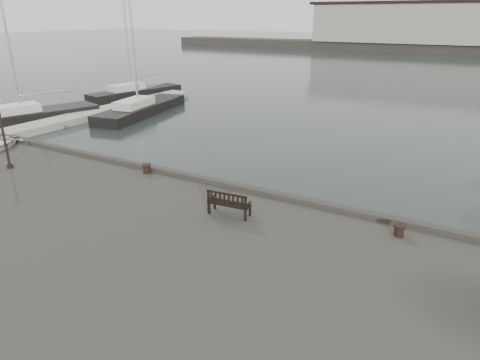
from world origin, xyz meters
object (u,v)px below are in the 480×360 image
at_px(bench, 229,208).
at_px(lamp_post, 1,122).
at_px(bollard_right, 399,230).
at_px(yacht_b, 136,95).
at_px(yacht_c, 142,111).
at_px(dinghy, 0,143).
at_px(yacht_a, 30,118).
at_px(bollard_left, 147,169).

bearing_deg(bench, lamp_post, 178.55).
relative_size(bollard_right, yacht_b, 0.03).
height_order(lamp_post, yacht_c, yacht_c).
xyz_separation_m(lamp_post, dinghy, (-3.16, 1.63, -1.72)).
height_order(bollard_right, yacht_c, yacht_c).
distance_m(bench, yacht_c, 23.80).
bearing_deg(lamp_post, bench, 3.94).
distance_m(yacht_a, yacht_c, 8.50).
bearing_deg(dinghy, bench, -38.82).
distance_m(bollard_right, yacht_c, 27.09).
bearing_deg(yacht_b, dinghy, -51.43).
bearing_deg(dinghy, yacht_b, 81.55).
bearing_deg(yacht_b, yacht_c, -31.78).
bearing_deg(lamp_post, dinghy, 152.79).
bearing_deg(yacht_c, yacht_a, -141.75).
bearing_deg(bollard_left, yacht_a, 157.85).
relative_size(bollard_left, bollard_right, 1.06).
height_order(lamp_post, yacht_b, yacht_b).
bearing_deg(bollard_right, bench, -165.95).
bearing_deg(bench, dinghy, 170.78).
height_order(bollard_right, lamp_post, lamp_post).
relative_size(yacht_a, yacht_c, 0.98).
distance_m(bollard_right, yacht_a, 29.67).
relative_size(bench, yacht_b, 0.11).
distance_m(dinghy, yacht_a, 13.05).
bearing_deg(bench, yacht_b, 132.80).
bearing_deg(bollard_left, dinghy, -174.85).
bearing_deg(bench, yacht_c, 133.48).
distance_m(bollard_left, yacht_b, 27.14).
bearing_deg(yacht_c, yacht_b, 125.76).
xyz_separation_m(yacht_b, yacht_c, (5.84, -5.60, -0.00)).
xyz_separation_m(bench, bollard_left, (-4.96, 1.68, -0.06)).
height_order(dinghy, yacht_a, yacht_a).
bearing_deg(yacht_a, bollard_right, 2.11).
height_order(yacht_a, yacht_c, yacht_c).
distance_m(yacht_b, yacht_c, 8.09).
distance_m(bench, yacht_b, 31.88).
height_order(bollard_left, bollard_right, bollard_left).
distance_m(bollard_left, yacht_c, 19.07).
xyz_separation_m(lamp_post, yacht_a, (-13.09, 9.95, -3.30)).
xyz_separation_m(bench, bollard_right, (5.03, 1.26, -0.07)).
xyz_separation_m(dinghy, yacht_a, (-9.92, 8.33, -1.57)).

